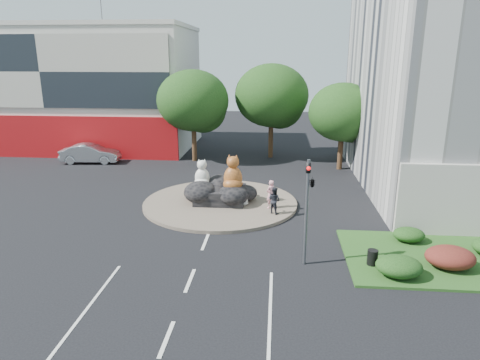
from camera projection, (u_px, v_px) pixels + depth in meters
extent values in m
plane|color=black|center=(190.00, 281.00, 18.45)|extent=(120.00, 120.00, 0.00)
cylinder|color=brown|center=(220.00, 203.00, 27.99)|extent=(10.00, 10.00, 0.20)
cube|color=beige|center=(73.00, 89.00, 45.09)|extent=(25.00, 12.00, 12.00)
cube|color=maroon|center=(48.00, 137.00, 40.41)|extent=(25.00, 0.30, 4.00)
cube|color=#B2AD9E|center=(40.00, 72.00, 38.70)|extent=(24.00, 0.15, 6.50)
cube|color=beige|center=(66.00, 27.00, 43.37)|extent=(25.20, 12.20, 0.40)
cylinder|color=#595B60|center=(101.00, 1.00, 44.29)|extent=(0.10, 0.10, 5.00)
cube|color=#254C19|center=(451.00, 259.00, 20.29)|extent=(10.00, 6.00, 0.12)
cylinder|color=#382314|center=(194.00, 141.00, 39.32)|extent=(0.44, 0.44, 3.74)
ellipsoid|color=black|center=(193.00, 101.00, 38.31)|extent=(6.46, 6.46, 5.49)
sphere|color=black|center=(203.00, 109.00, 38.95)|extent=(4.25, 4.25, 4.25)
sphere|color=black|center=(185.00, 107.00, 38.24)|extent=(3.74, 3.74, 3.74)
cylinder|color=#382314|center=(271.00, 137.00, 40.61)|extent=(0.44, 0.44, 3.96)
ellipsoid|color=black|center=(272.00, 95.00, 39.54)|extent=(6.84, 6.84, 5.81)
sphere|color=black|center=(280.00, 105.00, 40.20)|extent=(4.50, 4.50, 4.50)
sphere|color=black|center=(264.00, 103.00, 39.49)|extent=(3.96, 3.96, 3.96)
cylinder|color=#382314|center=(340.00, 150.00, 36.37)|extent=(0.44, 0.44, 3.30)
ellipsoid|color=black|center=(343.00, 112.00, 35.48)|extent=(5.70, 5.70, 4.84)
sphere|color=black|center=(351.00, 120.00, 36.10)|extent=(3.75, 3.75, 3.75)
sphere|color=black|center=(334.00, 119.00, 35.40)|extent=(3.30, 3.30, 3.30)
ellipsoid|color=black|center=(399.00, 266.00, 18.49)|extent=(2.00, 1.60, 0.90)
ellipsoid|color=#4F1615|center=(450.00, 257.00, 19.22)|extent=(2.20, 1.76, 0.99)
ellipsoid|color=black|center=(409.00, 235.00, 22.02)|extent=(1.60, 1.28, 0.72)
cylinder|color=#595B60|center=(306.00, 214.00, 19.25)|extent=(0.14, 0.14, 5.00)
imported|color=black|center=(308.00, 177.00, 18.77)|extent=(0.21, 0.26, 1.30)
imported|color=black|center=(312.00, 182.00, 18.81)|extent=(0.26, 1.24, 0.50)
sphere|color=red|center=(309.00, 168.00, 18.48)|extent=(0.18, 0.18, 0.18)
cylinder|color=#595B60|center=(445.00, 155.00, 23.90)|extent=(0.18, 0.18, 8.00)
cylinder|color=#595B60|center=(436.00, 82.00, 22.87)|extent=(2.00, 0.12, 0.12)
cube|color=silver|center=(416.00, 84.00, 22.99)|extent=(0.50, 0.22, 0.12)
imported|color=pink|center=(271.00, 194.00, 26.52)|extent=(0.76, 0.76, 1.79)
imported|color=#202228|center=(274.00, 200.00, 25.64)|extent=(1.01, 0.97, 1.64)
imported|color=#A6A9AE|center=(90.00, 153.00, 38.75)|extent=(5.36, 2.27, 1.72)
cylinder|color=black|center=(372.00, 257.00, 19.53)|extent=(0.57, 0.57, 0.71)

